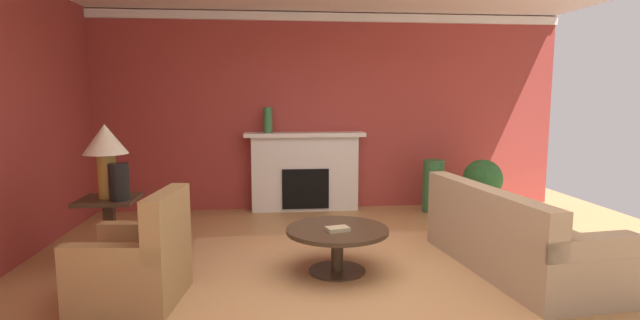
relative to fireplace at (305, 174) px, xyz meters
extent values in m
plane|color=tan|center=(0.28, -2.79, -0.56)|extent=(8.80, 8.80, 0.00)
cube|color=#9E3833|center=(0.28, 0.21, 0.92)|extent=(7.37, 0.12, 2.97)
cube|color=white|center=(0.28, 0.13, 2.33)|extent=(7.37, 0.08, 0.12)
cube|color=tan|center=(0.12, -2.69, -0.56)|extent=(3.10, 2.65, 0.01)
cube|color=white|center=(0.00, 0.01, 0.00)|extent=(1.60, 0.25, 1.13)
cube|color=black|center=(0.00, -0.01, -0.21)|extent=(0.70, 0.26, 0.60)
cube|color=white|center=(0.00, -0.02, 0.60)|extent=(1.80, 0.35, 0.06)
cube|color=tan|center=(1.90, -2.79, -0.34)|extent=(1.13, 2.19, 0.45)
cube|color=tan|center=(1.55, -2.83, 0.09)|extent=(0.44, 2.11, 0.40)
cube|color=tan|center=(2.01, -3.74, -0.25)|extent=(0.92, 0.30, 0.62)
cube|color=tan|center=(1.79, -1.85, -0.25)|extent=(0.92, 0.30, 0.62)
cube|color=#9E7A4C|center=(-1.69, -3.20, -0.34)|extent=(0.89, 0.89, 0.44)
cube|color=#9E7A4C|center=(-1.37, -3.24, 0.13)|extent=(0.25, 0.81, 0.51)
cube|color=#9E7A4C|center=(-1.65, -2.87, -0.26)|extent=(0.81, 0.23, 0.60)
cube|color=#9E7A4C|center=(-1.73, -3.53, -0.26)|extent=(0.81, 0.23, 0.60)
cylinder|color=#3D2D1E|center=(0.12, -2.69, -0.13)|extent=(1.00, 1.00, 0.04)
cylinder|color=#3D2D1E|center=(0.12, -2.69, -0.36)|extent=(0.12, 0.12, 0.41)
cylinder|color=#3D2D1E|center=(0.12, -2.69, -0.55)|extent=(0.56, 0.56, 0.03)
cube|color=#3D2D1E|center=(-2.16, -2.21, 0.12)|extent=(0.56, 0.56, 0.04)
cube|color=#3D2D1E|center=(-2.16, -2.21, -0.23)|extent=(0.10, 0.10, 0.66)
cube|color=#3D2D1E|center=(-2.16, -2.21, -0.54)|extent=(0.45, 0.45, 0.04)
cylinder|color=#B28E38|center=(-2.16, -2.21, 0.36)|extent=(0.18, 0.18, 0.45)
cone|color=beige|center=(-2.16, -2.21, 0.74)|extent=(0.44, 0.44, 0.30)
cylinder|color=#33703D|center=(-0.55, -0.05, 0.81)|extent=(0.14, 0.14, 0.38)
cylinder|color=black|center=(-2.01, -2.33, 0.32)|extent=(0.20, 0.20, 0.37)
cylinder|color=#33703D|center=(1.91, -0.30, -0.17)|extent=(0.32, 0.32, 0.79)
cube|color=tan|center=(0.11, -2.78, -0.09)|extent=(0.24, 0.19, 0.04)
cylinder|color=#333333|center=(2.51, -0.67, -0.41)|extent=(0.32, 0.32, 0.30)
sphere|color=#28602D|center=(2.51, -0.67, -0.01)|extent=(0.56, 0.56, 0.56)
camera|label=1|loc=(-0.51, -7.23, 1.16)|focal=27.19mm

